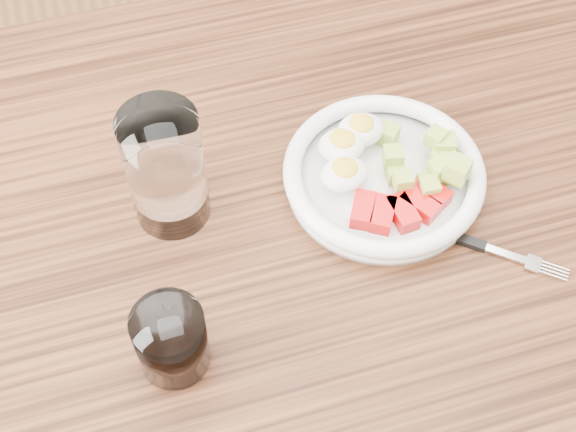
% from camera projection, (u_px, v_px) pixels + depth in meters
% --- Properties ---
extents(dining_table, '(1.50, 0.90, 0.77)m').
position_uv_depth(dining_table, '(298.00, 280.00, 1.00)').
color(dining_table, brown).
rests_on(dining_table, ground).
extents(bowl, '(0.24, 0.24, 0.06)m').
position_uv_depth(bowl, '(383.00, 173.00, 0.94)').
color(bowl, white).
rests_on(bowl, dining_table).
extents(fork, '(0.15, 0.13, 0.01)m').
position_uv_depth(fork, '(470.00, 242.00, 0.91)').
color(fork, black).
rests_on(fork, dining_table).
extents(water_glass, '(0.09, 0.09, 0.16)m').
position_uv_depth(water_glass, '(166.00, 169.00, 0.87)').
color(water_glass, white).
rests_on(water_glass, dining_table).
extents(coffee_glass, '(0.07, 0.07, 0.08)m').
position_uv_depth(coffee_glass, '(171.00, 340.00, 0.80)').
color(coffee_glass, white).
rests_on(coffee_glass, dining_table).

